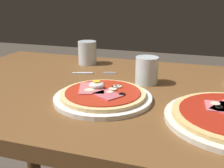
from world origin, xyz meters
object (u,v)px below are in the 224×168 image
Objects in this scene: pizza_foreground at (103,96)px; fork at (90,73)px; water_glass_near at (147,72)px; water_glass_far at (87,54)px; dining_table at (121,122)px.

pizza_foreground reaches higher than fork.
water_glass_far reaches higher than water_glass_near.
dining_table is 4.75× the size of pizza_foreground.
water_glass_near is at bearing 48.56° from dining_table.
water_glass_near reaches higher than fork.
pizza_foreground is 0.26m from fork.
dining_table is at bearing -131.44° from water_glass_near.
dining_table is 0.18m from water_glass_near.
pizza_foreground is at bearing -115.47° from water_glass_near.
water_glass_far reaches higher than pizza_foreground.
water_glass_near is at bearing 64.53° from pizza_foreground.
dining_table is 14.68× the size of water_glass_near.
water_glass_far is at bearing 118.65° from pizza_foreground.
water_glass_near is (0.09, 0.18, 0.03)m from pizza_foreground.
water_glass_near is at bearing -32.20° from water_glass_far.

